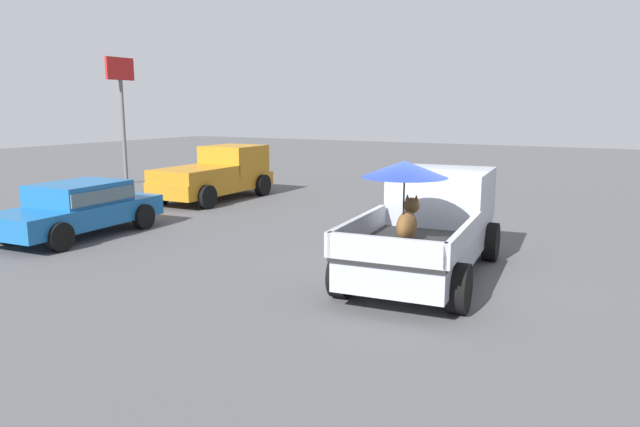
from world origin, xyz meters
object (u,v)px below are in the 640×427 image
Objects in this scene: pickup_truck_red at (217,174)px; parked_sedan_near at (79,206)px; pickup_truck_main at (430,222)px; motel_sign at (121,96)px.

pickup_truck_red is 6.43m from parked_sedan_near.
parked_sedan_near is (-1.17, 8.66, -0.25)m from pickup_truck_main.
pickup_truck_main is at bearing 93.25° from parked_sedan_near.
parked_sedan_near is at bearing -174.39° from pickup_truck_red.
pickup_truck_main is 1.18× the size of parked_sedan_near.
parked_sedan_near is 10.82m from motel_sign.
pickup_truck_red reaches higher than parked_sedan_near.
parked_sedan_near is at bearing -138.76° from motel_sign.
pickup_truck_red is 1.10× the size of parked_sedan_near.
pickup_truck_main reaches higher than parked_sedan_near.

